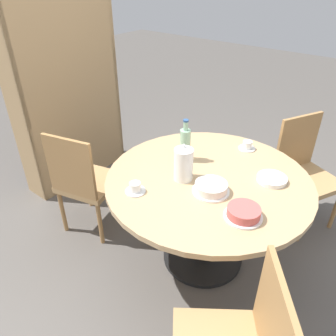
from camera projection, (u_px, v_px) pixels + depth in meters
The scene contains 12 objects.
ground_plane at pixel (202, 256), 2.51m from camera, with size 14.00×14.00×0.00m, color #56514C.
dining_table at pixel (207, 196), 2.20m from camera, with size 1.34×1.34×0.73m.
chair_a at pixel (85, 181), 2.53m from camera, with size 0.51×0.51×0.91m.
chair_c at pixel (304, 171), 2.65m from camera, with size 0.56×0.56×0.91m.
bookshelf at pixel (68, 91), 3.02m from camera, with size 1.04×0.28×1.88m.
coffee_pot at pixel (184, 163), 2.05m from camera, with size 0.12×0.12×0.25m.
water_bottle at pixel (185, 144), 2.25m from camera, with size 0.07×0.07×0.30m.
cake_main at pixel (211, 188), 1.98m from camera, with size 0.23×0.23×0.06m.
cake_second at pixel (244, 213), 1.78m from camera, with size 0.21×0.21×0.06m.
cup_a at pixel (247, 146), 2.44m from camera, with size 0.13×0.13×0.06m.
cup_b at pixel (135, 188), 1.98m from camera, with size 0.13×0.13×0.06m.
plate_stack at pixel (272, 179), 2.08m from camera, with size 0.19×0.19×0.03m.
Camera 1 is at (-1.54, -0.89, 1.92)m, focal length 35.00 mm.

